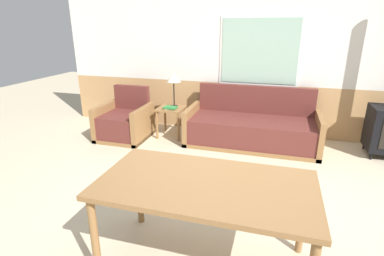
% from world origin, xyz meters
% --- Properties ---
extents(ground_plane, '(16.00, 16.00, 0.00)m').
position_xyz_m(ground_plane, '(0.00, 0.00, 0.00)').
color(ground_plane, beige).
extents(wall_back, '(7.20, 0.09, 2.70)m').
position_xyz_m(wall_back, '(0.00, 2.63, 1.35)').
color(wall_back, tan).
rests_on(wall_back, ground_plane).
extents(couch, '(2.10, 0.90, 0.91)m').
position_xyz_m(couch, '(0.04, 2.03, 0.27)').
color(couch, olive).
rests_on(couch, ground_plane).
extents(armchair, '(0.81, 0.80, 0.86)m').
position_xyz_m(armchair, '(-2.10, 1.72, 0.27)').
color(armchair, olive).
rests_on(armchair, ground_plane).
extents(side_table, '(0.44, 0.44, 0.52)m').
position_xyz_m(side_table, '(-1.35, 2.02, 0.42)').
color(side_table, olive).
rests_on(side_table, ground_plane).
extents(table_lamp, '(0.24, 0.24, 0.59)m').
position_xyz_m(table_lamp, '(-1.32, 2.10, 1.01)').
color(table_lamp, black).
rests_on(table_lamp, side_table).
extents(book_stack, '(0.22, 0.17, 0.04)m').
position_xyz_m(book_stack, '(-1.34, 1.94, 0.54)').
color(book_stack, white).
rests_on(book_stack, side_table).
extents(dining_table, '(1.63, 0.87, 0.77)m').
position_xyz_m(dining_table, '(-0.06, -0.74, 0.69)').
color(dining_table, olive).
rests_on(dining_table, ground_plane).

